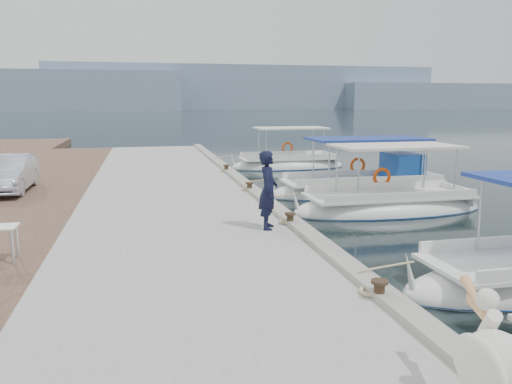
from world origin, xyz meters
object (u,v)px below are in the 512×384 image
fishing_caique_d (364,189)px  parked_car (9,173)px  pelican (499,364)px  fishing_caique_c (388,208)px  fisherman (268,190)px  fishing_caique_e (288,166)px

fishing_caique_d → parked_car: fishing_caique_d is taller
pelican → parked_car: size_ratio=0.42×
parked_car → pelican: bearing=-62.7°
fishing_caique_c → parked_car: size_ratio=1.72×
fisherman → parked_car: bearing=64.8°
fishing_caique_d → fishing_caique_c: bearing=-100.6°
pelican → fishing_caique_e: bearing=78.7°
pelican → parked_car: bearing=117.8°
fishing_caique_c → fishing_caique_d: (0.59, 3.15, 0.06)m
fishing_caique_d → fishing_caique_e: bearing=95.1°
fishing_caique_c → parked_car: bearing=162.8°
fishing_caique_c → pelican: fishing_caique_c is taller
fishing_caique_c → pelican: (-4.64, -11.12, 1.03)m
fishing_caique_e → pelican: size_ratio=3.93×
fishing_caique_d → fisherman: (-5.52, -6.28, 1.29)m
fishing_caique_c → pelican: bearing=-112.7°
fishing_caique_c → fishing_caique_d: same height
pelican → fisherman: 8.00m
fishing_caique_d → pelican: bearing=-110.1°
fishing_caique_e → pelican: fishing_caique_e is taller
fishing_caique_d → fisherman: bearing=-131.3°
fishing_caique_d → fishing_caique_e: size_ratio=1.20×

